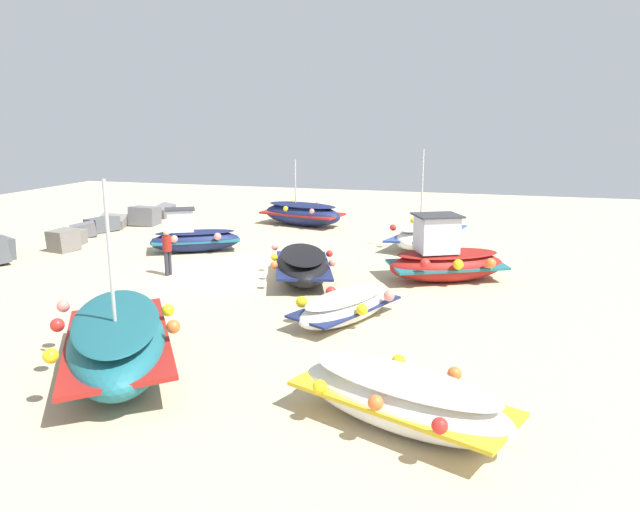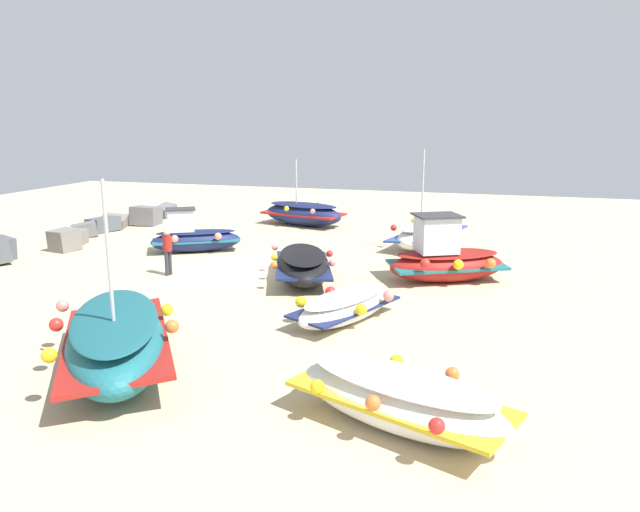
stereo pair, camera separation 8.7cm
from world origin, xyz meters
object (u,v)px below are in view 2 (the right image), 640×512
object	(u,v)px
fishing_boat_2	(345,306)
fishing_boat_0	(303,265)
fishing_boat_1	(116,340)
fishing_boat_5	(194,237)
fishing_boat_4	(428,234)
person_walking	(168,249)
fishing_boat_6	(445,259)
fishing_boat_7	(399,398)
fishing_boat_3	(303,213)

from	to	relation	value
fishing_boat_2	fishing_boat_0	bearing A→B (deg)	-123.11
fishing_boat_0	fishing_boat_1	distance (m)	8.55
fishing_boat_2	fishing_boat_5	size ratio (longest dim) A/B	1.02
fishing_boat_1	fishing_boat_0	bearing A→B (deg)	-45.59
fishing_boat_4	fishing_boat_1	bearing A→B (deg)	176.39
fishing_boat_2	fishing_boat_1	bearing A→B (deg)	-17.56
fishing_boat_0	fishing_boat_5	bearing A→B (deg)	42.04
fishing_boat_0	fishing_boat_1	size ratio (longest dim) A/B	0.80
fishing_boat_4	fishing_boat_5	world-z (taller)	fishing_boat_4
fishing_boat_2	person_walking	size ratio (longest dim) A/B	2.36
fishing_boat_0	fishing_boat_4	world-z (taller)	fishing_boat_4
fishing_boat_2	fishing_boat_5	bearing A→B (deg)	-106.03
fishing_boat_6	fishing_boat_7	xyz separation A→B (m)	(-10.48, -0.10, -0.24)
fishing_boat_0	fishing_boat_5	xyz separation A→B (m)	(3.10, 5.82, 0.06)
fishing_boat_2	fishing_boat_6	xyz separation A→B (m)	(5.08, -2.28, 0.36)
person_walking	fishing_boat_7	bearing A→B (deg)	152.28
fishing_boat_6	fishing_boat_3	bearing A→B (deg)	-74.69
fishing_boat_4	fishing_boat_6	world-z (taller)	fishing_boat_4
fishing_boat_3	fishing_boat_5	xyz separation A→B (m)	(-7.33, 2.43, -0.03)
fishing_boat_1	fishing_boat_5	bearing A→B (deg)	-14.56
fishing_boat_2	fishing_boat_7	size ratio (longest dim) A/B	0.86
fishing_boat_6	fishing_boat_7	distance (m)	10.48
fishing_boat_2	fishing_boat_7	distance (m)	5.90
fishing_boat_3	fishing_boat_4	distance (m)	7.74
fishing_boat_1	fishing_boat_3	distance (m)	18.91
fishing_boat_0	fishing_boat_2	distance (m)	4.43
fishing_boat_4	person_walking	world-z (taller)	fishing_boat_4
fishing_boat_1	fishing_boat_2	size ratio (longest dim) A/B	1.46
fishing_boat_0	fishing_boat_7	bearing A→B (deg)	-171.97
fishing_boat_0	fishing_boat_4	bearing A→B (deg)	-46.77
fishing_boat_3	person_walking	world-z (taller)	fishing_boat_3
fishing_boat_2	fishing_boat_7	xyz separation A→B (m)	(-5.40, -2.38, 0.12)
fishing_boat_4	fishing_boat_2	bearing A→B (deg)	-170.73
fishing_boat_1	fishing_boat_5	world-z (taller)	fishing_boat_1
fishing_boat_5	person_walking	world-z (taller)	fishing_boat_5
fishing_boat_7	person_walking	bearing A→B (deg)	-19.44
fishing_boat_0	fishing_boat_2	xyz separation A→B (m)	(-3.69, -2.45, -0.13)
fishing_boat_7	fishing_boat_4	bearing A→B (deg)	-63.60
fishing_boat_1	fishing_boat_7	world-z (taller)	fishing_boat_1
fishing_boat_5	fishing_boat_6	xyz separation A→B (m)	(-1.71, -10.55, 0.16)
fishing_boat_3	fishing_boat_6	world-z (taller)	fishing_boat_3
fishing_boat_0	fishing_boat_4	xyz separation A→B (m)	(6.90, -3.49, 0.03)
fishing_boat_1	fishing_boat_3	xyz separation A→B (m)	(18.83, 1.76, -0.07)
fishing_boat_4	person_walking	size ratio (longest dim) A/B	3.14
fishing_boat_5	person_walking	size ratio (longest dim) A/B	2.32
fishing_boat_2	person_walking	xyz separation A→B (m)	(3.05, 7.32, 0.53)
fishing_boat_1	fishing_boat_5	distance (m)	12.24
person_walking	fishing_boat_1	bearing A→B (deg)	126.02
fishing_boat_5	fishing_boat_7	size ratio (longest dim) A/B	0.84
fishing_boat_4	fishing_boat_0	bearing A→B (deg)	168.07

